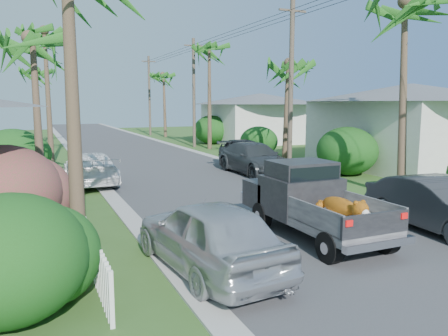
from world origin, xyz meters
name	(u,v)px	position (x,y,z in m)	size (l,w,h in m)	color
ground	(389,272)	(0.00, 0.00, 0.00)	(120.00, 120.00, 0.00)	#355A21
road	(137,153)	(0.00, 25.00, 0.01)	(8.00, 100.00, 0.02)	#38383A
curb_left	(76,156)	(-4.30, 25.00, 0.03)	(0.60, 100.00, 0.06)	#A5A39E
curb_right	(192,151)	(4.30, 25.00, 0.03)	(0.60, 100.00, 0.06)	#A5A39E
pickup_truck	(306,199)	(-0.02, 3.19, 1.01)	(1.98, 5.12, 2.06)	black
parked_car_rn	(439,205)	(3.60, 1.82, 0.77)	(1.63, 4.68, 1.54)	#2B2D30
parked_car_rm	(254,159)	(3.60, 13.26, 0.80)	(2.24, 5.51, 1.60)	#313537
parked_car_rf	(245,153)	(4.03, 15.26, 0.85)	(2.01, 4.99, 1.70)	black
parked_car_ln	(208,235)	(-3.60, 1.73, 0.81)	(1.91, 4.75, 1.62)	#B6B8BD
parked_car_lf	(91,169)	(-4.67, 13.59, 0.73)	(2.04, 5.03, 1.46)	white
palm_l_b	(32,39)	(-6.80, 12.00, 6.15)	(4.40, 4.40, 7.40)	brown
palm_l_c	(44,32)	(-6.00, 22.00, 7.91)	(4.40, 4.40, 9.20)	brown
palm_l_d	(35,70)	(-6.50, 34.00, 6.44)	(4.40, 4.40, 7.70)	brown
palm_r_a	(409,3)	(6.30, 6.00, 7.42)	(4.40, 4.40, 8.70)	brown
palm_r_b	(287,63)	(6.60, 15.00, 5.95)	(4.40, 4.40, 7.20)	brown
palm_r_c	(209,47)	(6.20, 26.00, 8.11)	(4.40, 4.40, 9.40)	brown
palm_r_d	(164,75)	(6.50, 40.00, 6.74)	(4.40, 4.40, 8.00)	brown
shrub_l_a	(10,258)	(-7.50, 1.00, 1.10)	(2.60, 2.86, 2.20)	#1C4714
shrub_l_b	(5,193)	(-7.80, 6.00, 1.30)	(3.00, 3.30, 2.60)	#C61C4E
shrub_l_c	(24,179)	(-7.40, 10.00, 1.00)	(2.40, 2.64, 2.00)	#1C4714
shrub_l_d	(13,152)	(-8.00, 18.00, 1.20)	(3.20, 3.52, 2.40)	#1C4714
shrub_r_b	(347,151)	(7.80, 11.00, 1.25)	(3.00, 3.30, 2.50)	#1C4714
shrub_r_c	(259,141)	(7.50, 20.00, 1.05)	(2.60, 2.86, 2.10)	#1C4714
shrub_r_d	(212,130)	(8.00, 30.00, 1.30)	(3.20, 3.52, 2.60)	#1C4714
picket_fence	(78,219)	(-6.00, 5.50, 0.50)	(0.10, 11.00, 1.00)	white
house_right_near	(408,129)	(13.00, 12.00, 2.22)	(8.00, 9.00, 4.80)	silver
house_right_far	(260,120)	(13.00, 30.00, 2.12)	(9.00, 8.00, 4.60)	silver
utility_pole_b	(291,86)	(5.60, 13.00, 4.60)	(1.60, 0.26, 9.00)	brown
utility_pole_c	(194,92)	(5.60, 28.00, 4.60)	(1.60, 0.26, 9.00)	brown
utility_pole_d	(149,95)	(5.60, 43.00, 4.60)	(1.60, 0.26, 9.00)	brown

